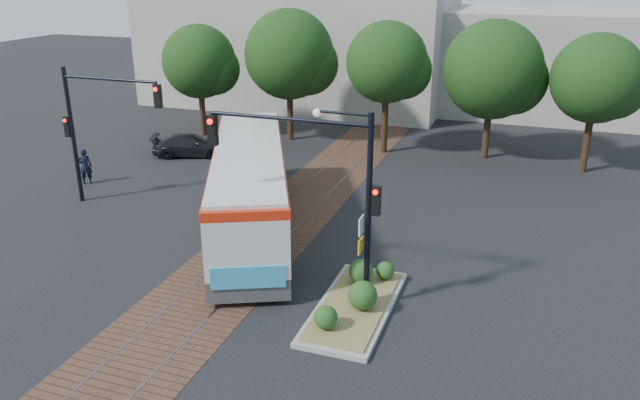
{
  "coord_description": "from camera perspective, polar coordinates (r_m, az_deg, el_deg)",
  "views": [
    {
      "loc": [
        9.38,
        -17.25,
        10.09
      ],
      "look_at": [
        2.02,
        3.68,
        1.6
      ],
      "focal_mm": 35.0,
      "sensor_mm": 36.0,
      "label": 1
    }
  ],
  "objects": [
    {
      "name": "trackbed",
      "position": [
        25.32,
        -4.07,
        -2.58
      ],
      "size": [
        3.6,
        40.0,
        0.02
      ],
      "color": "#523525",
      "rests_on": "ground"
    },
    {
      "name": "signal_pole_left",
      "position": [
        28.37,
        -20.12,
        6.99
      ],
      "size": [
        4.99,
        0.34,
        6.0
      ],
      "color": "black",
      "rests_on": "ground"
    },
    {
      "name": "officer",
      "position": [
        32.16,
        -20.68,
        2.91
      ],
      "size": [
        0.76,
        0.7,
        1.75
      ],
      "primitive_type": "imported",
      "rotation": [
        0.0,
        0.0,
        3.72
      ],
      "color": "black",
      "rests_on": "ground"
    },
    {
      "name": "ground",
      "position": [
        22.07,
        -8.19,
        -6.49
      ],
      "size": [
        120.0,
        120.0,
        0.0
      ],
      "primitive_type": "plane",
      "color": "black",
      "rests_on": "ground"
    },
    {
      "name": "tree_row",
      "position": [
        35.04,
        5.81,
        12.24
      ],
      "size": [
        26.4,
        5.6,
        7.67
      ],
      "color": "#382314",
      "rests_on": "ground"
    },
    {
      "name": "city_bus",
      "position": [
        24.75,
        -6.46,
        1.43
      ],
      "size": [
        7.68,
        12.51,
        3.37
      ],
      "rotation": [
        0.0,
        0.0,
        0.43
      ],
      "color": "#404042",
      "rests_on": "ground"
    },
    {
      "name": "warehouses",
      "position": [
        47.47,
        7.36,
        13.18
      ],
      "size": [
        40.0,
        13.0,
        8.0
      ],
      "color": "#ADA899",
      "rests_on": "ground"
    },
    {
      "name": "traffic_island",
      "position": [
        19.58,
        3.34,
        -8.99
      ],
      "size": [
        2.2,
        5.2,
        1.13
      ],
      "color": "gray",
      "rests_on": "ground"
    },
    {
      "name": "signal_pole_main",
      "position": [
        18.33,
        0.79,
        2.06
      ],
      "size": [
        5.49,
        0.46,
        6.0
      ],
      "color": "black",
      "rests_on": "ground"
    },
    {
      "name": "parked_car",
      "position": [
        35.35,
        -11.75,
        4.93
      ],
      "size": [
        4.49,
        3.13,
        1.21
      ],
      "primitive_type": "imported",
      "rotation": [
        0.0,
        0.0,
        1.95
      ],
      "color": "black",
      "rests_on": "ground"
    }
  ]
}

